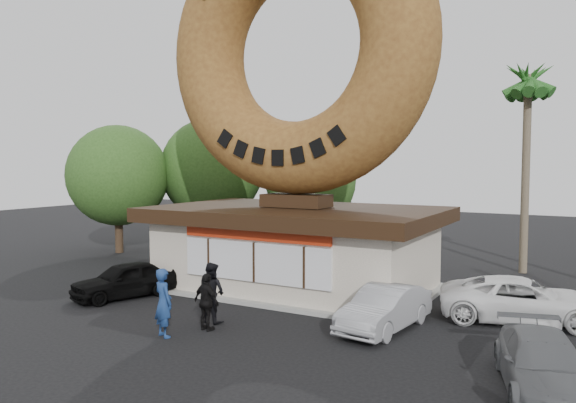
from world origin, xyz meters
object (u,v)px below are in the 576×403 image
Objects in this scene: car_grey at (544,365)px; person_right at (207,302)px; donut_shop at (296,245)px; giant_donut at (296,50)px; car_silver at (385,308)px; person_left at (163,303)px; car_black at (125,280)px; street_lamp at (352,173)px; car_white at (523,300)px; person_center at (212,292)px.

person_right is at bearing 164.27° from car_grey.
donut_shop reaches higher than person_right.
giant_donut is 2.82× the size of car_silver.
car_silver is at bearing -138.98° from person_right.
person_left is 5.36m from car_black.
donut_shop is 2.85× the size of car_black.
street_lamp is at bearing 97.83° from car_black.
person_right reaches higher than car_white.
person_center is 4.92m from car_black.
donut_shop is 2.58× the size of car_grey.
car_grey is at bearing 12.57° from car_black.
car_black is at bearing -8.11° from person_right.
giant_donut reaches higher than donut_shop.
street_lamp is at bearing -63.84° from person_left.
car_silver is at bearing 133.79° from car_grey.
giant_donut is 1.41× the size of street_lamp.
person_left is 0.51× the size of car_black.
street_lamp is 3.99× the size of person_left.
car_white is (8.52, -0.59, -1.06)m from donut_shop.
person_center is 0.48× the size of car_silver.
donut_shop is at bearing 62.15° from car_black.
person_right is (0.35, -6.24, -0.90)m from donut_shop.
car_black is 0.98× the size of car_silver.
car_black is 9.91m from car_silver.
street_lamp reaches higher than donut_shop.
person_center is at bearing -90.66° from giant_donut.
person_center is (-0.06, -5.45, -0.81)m from donut_shop.
car_white is (-1.12, 5.67, 0.07)m from car_grey.
car_silver is (4.99, -3.53, -8.78)m from giant_donut.
car_black is at bearing 157.38° from car_grey.
donut_shop is 7.39m from person_left.
car_silver is (5.06, 1.94, -0.29)m from person_center.
donut_shop is 8.61m from car_white.
person_left reaches higher than person_right.
person_left is at bearing -137.63° from car_silver.
donut_shop is 6.70m from car_black.
giant_donut is at bearing 90.00° from donut_shop.
car_grey is (9.64, -6.28, -8.81)m from giant_donut.
car_white is at bearing -3.96° from donut_shop.
street_lamp reaches higher than person_center.
person_right is (0.35, -6.26, -8.57)m from giant_donut.
street_lamp is 15.64m from car_silver.
person_left is 1.05× the size of person_center.
car_black is (-4.51, 2.87, -0.33)m from person_left.
person_right is (0.42, -0.79, -0.09)m from person_center.
person_center is (1.79, -15.47, -3.53)m from street_lamp.
car_black is at bearing -167.65° from car_silver.
car_black is at bearing -11.21° from person_left.
person_center is at bearing -152.26° from car_silver.
donut_shop is at bearing 131.40° from car_grey.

